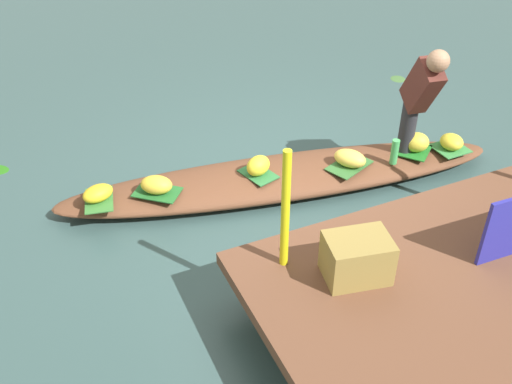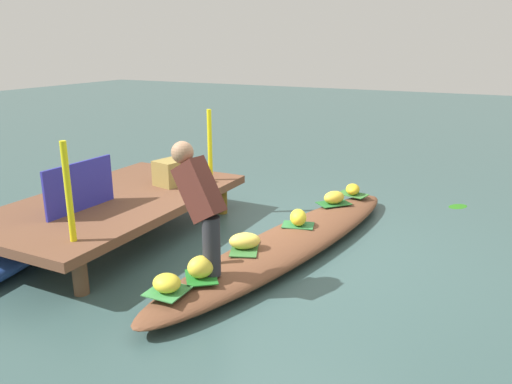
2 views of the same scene
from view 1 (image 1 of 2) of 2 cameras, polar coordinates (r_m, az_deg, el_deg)
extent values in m
plane|color=#334E4C|center=(5.84, 2.61, 0.54)|extent=(40.00, 40.00, 0.00)
cube|color=brown|center=(4.52, 20.08, -7.32)|extent=(3.20, 1.80, 0.10)
cylinder|color=brown|center=(4.50, 0.96, -8.91)|extent=(0.14, 0.14, 0.38)
ellipsoid|color=brown|center=(5.77, 2.64, 1.46)|extent=(4.44, 1.53, 0.23)
cube|color=#367331|center=(5.44, -14.91, -0.73)|extent=(0.32, 0.43, 0.01)
ellipsoid|color=yellow|center=(5.40, -15.03, -0.12)|extent=(0.32, 0.26, 0.14)
cube|color=#2E733B|center=(5.60, 0.22, 1.76)|extent=(0.33, 0.41, 0.01)
ellipsoid|color=yellow|center=(5.55, 0.22, 2.56)|extent=(0.31, 0.27, 0.19)
cube|color=#346A30|center=(5.79, 8.99, 2.56)|extent=(0.51, 0.42, 0.01)
ellipsoid|color=#F9D24F|center=(5.75, 9.06, 3.23)|extent=(0.35, 0.38, 0.16)
cube|color=#226329|center=(5.43, -9.51, -0.01)|extent=(0.48, 0.46, 0.01)
ellipsoid|color=gold|center=(5.38, -9.59, 0.70)|extent=(0.35, 0.33, 0.16)
cube|color=#388442|center=(6.31, 18.24, 4.03)|extent=(0.33, 0.32, 0.01)
ellipsoid|color=yellow|center=(6.27, 18.36, 4.62)|extent=(0.25, 0.27, 0.15)
cube|color=#1E6C23|center=(6.17, 15.10, 3.88)|extent=(0.44, 0.43, 0.01)
ellipsoid|color=yellow|center=(6.12, 15.24, 4.66)|extent=(0.32, 0.30, 0.20)
cylinder|color=#28282D|center=(6.02, 14.45, 6.15)|extent=(0.16, 0.16, 0.55)
cube|color=#4F241C|center=(5.70, 15.77, 9.88)|extent=(0.27, 0.53, 0.59)
sphere|color=#9E7556|center=(5.43, 17.19, 11.98)|extent=(0.20, 0.20, 0.20)
cylinder|color=#4AB65C|center=(5.85, 13.24, 3.80)|extent=(0.07, 0.07, 0.26)
cylinder|color=yellow|center=(3.95, 2.86, -1.79)|extent=(0.06, 0.06, 0.94)
cube|color=olive|center=(4.10, 9.73, -6.30)|extent=(0.49, 0.40, 0.32)
ellipsoid|color=#436D36|center=(8.25, 13.55, 10.59)|extent=(0.27, 0.28, 0.01)
camera|label=2|loc=(9.40, 26.26, 25.56)|focal=35.12mm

